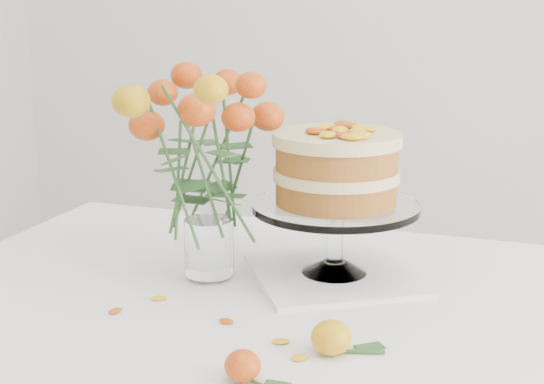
% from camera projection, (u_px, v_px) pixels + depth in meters
% --- Properties ---
extents(table, '(1.43, 0.93, 0.76)m').
position_uv_depth(table, '(320.00, 356.00, 1.22)').
color(table, '#A27E5E').
rests_on(table, ground).
extents(napkin, '(0.37, 0.37, 0.01)m').
position_uv_depth(napkin, '(334.00, 275.00, 1.34)').
color(napkin, white).
rests_on(napkin, table).
extents(cake_stand, '(0.29, 0.29, 0.26)m').
position_uv_depth(cake_stand, '(336.00, 176.00, 1.29)').
color(cake_stand, white).
rests_on(cake_stand, napkin).
extents(rose_vase, '(0.35, 0.35, 0.43)m').
position_uv_depth(rose_vase, '(207.00, 137.00, 1.27)').
color(rose_vase, white).
rests_on(rose_vase, table).
extents(loose_rose_near, '(0.10, 0.06, 0.05)m').
position_uv_depth(loose_rose_near, '(332.00, 338.00, 1.04)').
color(loose_rose_near, orange).
rests_on(loose_rose_near, table).
extents(loose_rose_far, '(0.08, 0.05, 0.04)m').
position_uv_depth(loose_rose_far, '(243.00, 366.00, 0.97)').
color(loose_rose_far, red).
rests_on(loose_rose_far, table).
extents(stray_petal_a, '(0.03, 0.02, 0.00)m').
position_uv_depth(stray_petal_a, '(227.00, 321.00, 1.15)').
color(stray_petal_a, yellow).
rests_on(stray_petal_a, table).
extents(stray_petal_b, '(0.03, 0.02, 0.00)m').
position_uv_depth(stray_petal_b, '(281.00, 341.00, 1.08)').
color(stray_petal_b, yellow).
rests_on(stray_petal_b, table).
extents(stray_petal_c, '(0.03, 0.02, 0.00)m').
position_uv_depth(stray_petal_c, '(300.00, 358.00, 1.03)').
color(stray_petal_c, yellow).
rests_on(stray_petal_c, table).
extents(stray_petal_d, '(0.03, 0.02, 0.00)m').
position_uv_depth(stray_petal_d, '(159.00, 298.00, 1.24)').
color(stray_petal_d, yellow).
rests_on(stray_petal_d, table).
extents(stray_petal_e, '(0.03, 0.02, 0.00)m').
position_uv_depth(stray_petal_e, '(115.00, 311.00, 1.18)').
color(stray_petal_e, yellow).
rests_on(stray_petal_e, table).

